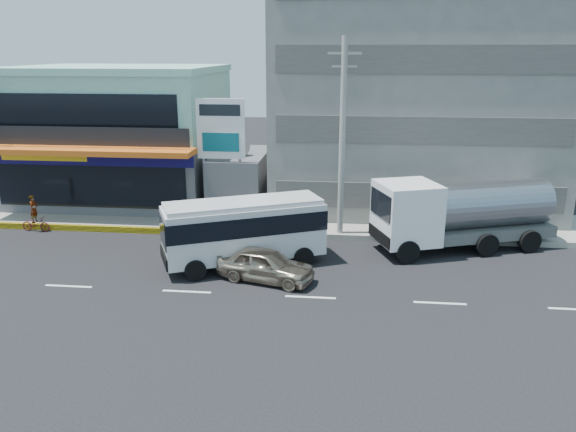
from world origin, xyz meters
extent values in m
plane|color=black|center=(0.00, 0.00, 0.00)|extent=(120.00, 120.00, 0.00)
cube|color=gray|center=(5.00, 9.50, 0.15)|extent=(70.00, 5.00, 0.30)
cube|color=#504F55|center=(-8.00, 14.00, 2.00)|extent=(12.00, 10.00, 4.00)
cube|color=#9ADBC7|center=(-8.00, 14.00, 6.00)|extent=(12.00, 10.00, 4.00)
cube|color=#D25D18|center=(-8.00, 8.20, 4.15)|extent=(12.40, 1.80, 0.30)
cube|color=#0F0B4F|center=(-8.00, 8.95, 3.60)|extent=(12.00, 0.12, 0.80)
cube|color=black|center=(-8.00, 8.98, 2.10)|extent=(11.00, 0.06, 2.60)
cube|color=gray|center=(10.00, 15.00, 7.00)|extent=(16.00, 12.00, 14.00)
cube|color=#504F55|center=(0.00, 12.00, 1.75)|extent=(3.00, 6.00, 3.50)
cylinder|color=slate|center=(0.00, 11.00, 3.58)|extent=(1.50, 1.50, 0.15)
cylinder|color=gray|center=(-1.50, 9.20, 3.25)|extent=(0.16, 0.16, 6.50)
cylinder|color=gray|center=(0.50, 9.20, 3.25)|extent=(0.16, 0.16, 6.50)
cube|color=white|center=(-0.50, 9.20, 5.30)|extent=(2.60, 0.18, 3.20)
cylinder|color=#999993|center=(6.00, 7.40, 5.00)|extent=(0.30, 0.30, 10.00)
cube|color=#999993|center=(6.00, 7.40, 9.20)|extent=(1.60, 0.12, 0.12)
cube|color=#999993|center=(6.00, 7.40, 8.60)|extent=(1.20, 0.10, 0.10)
cube|color=silver|center=(1.79, 3.21, 1.62)|extent=(7.36, 5.00, 2.33)
cube|color=black|center=(1.79, 3.21, 2.07)|extent=(7.42, 5.07, 0.86)
cube|color=silver|center=(1.79, 3.21, 2.88)|extent=(7.09, 4.73, 0.20)
cylinder|color=black|center=(0.06, 1.17, 0.45)|extent=(0.94, 0.64, 0.91)
cylinder|color=black|center=(-0.88, 3.19, 0.45)|extent=(0.94, 0.64, 0.91)
cylinder|color=black|center=(4.46, 3.22, 0.45)|extent=(0.94, 0.64, 0.91)
cylinder|color=black|center=(3.52, 5.24, 0.45)|extent=(0.94, 0.64, 0.91)
imported|color=tan|center=(3.00, 1.50, 0.71)|extent=(4.44, 2.73, 1.41)
cube|color=white|center=(9.12, 5.47, 2.02)|extent=(3.35, 3.35, 2.84)
cube|color=#595956|center=(12.00, 6.50, 0.87)|extent=(9.03, 5.20, 0.55)
cylinder|color=gray|center=(13.03, 6.87, 2.18)|extent=(6.53, 4.22, 2.29)
cylinder|color=black|center=(9.13, 4.14, 0.55)|extent=(1.14, 0.68, 1.09)
cylinder|color=black|center=(8.29, 6.51, 0.55)|extent=(1.14, 0.68, 1.09)
cylinder|color=black|center=(12.94, 5.50, 0.55)|extent=(1.14, 0.68, 1.09)
cylinder|color=black|center=(12.09, 7.87, 0.55)|extent=(1.14, 0.68, 1.09)
cylinder|color=black|center=(15.09, 6.27, 0.55)|extent=(1.14, 0.68, 1.09)
cylinder|color=black|center=(14.25, 8.64, 0.55)|extent=(1.14, 0.68, 1.09)
imported|color=#590C17|center=(-10.22, 6.80, 0.40)|extent=(1.55, 0.59, 0.81)
imported|color=#66594C|center=(-10.22, 6.80, 1.23)|extent=(0.37, 0.55, 1.48)
camera|label=1|loc=(6.30, -20.23, 9.39)|focal=35.00mm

